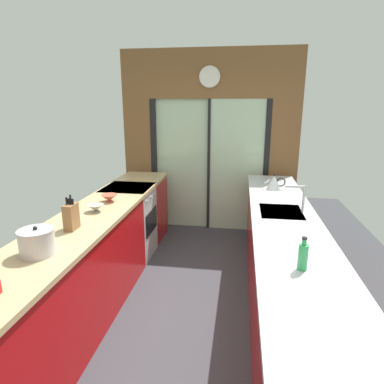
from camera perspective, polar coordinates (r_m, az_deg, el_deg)
name	(u,v)px	position (r m, az deg, el deg)	size (l,w,h in m)	color
ground_plane	(192,286)	(3.78, -0.07, -15.95)	(5.04, 7.60, 0.02)	#38383D
back_wall_unit	(209,131)	(5.04, 3.01, 10.38)	(2.64, 0.12, 2.70)	brown
left_counter_run	(91,261)	(3.40, -16.96, -11.28)	(0.62, 3.80, 0.92)	#AD0C0F
right_counter_run	(283,266)	(3.28, 15.39, -12.18)	(0.62, 3.80, 0.92)	#AD0C0F
sink_faucet	(300,195)	(3.31, 18.19, -0.42)	(0.19, 0.02, 0.26)	#B7BABC
oven_range	(130,222)	(4.35, -10.73, -5.09)	(0.60, 0.60, 0.92)	#B7BABC
mixing_bowl_near	(96,208)	(3.33, -16.28, -2.65)	(0.16, 0.16, 0.07)	gray
mixing_bowl_far	(109,198)	(3.63, -14.09, -0.99)	(0.18, 0.18, 0.08)	#BC4C38
knife_block	(71,216)	(2.92, -20.13, -3.97)	(0.08, 0.14, 0.30)	brown
stock_pot	(37,242)	(2.54, -25.19, -7.82)	(0.24, 0.24, 0.21)	#B7BABC
kettle	(274,182)	(4.13, 13.96, 1.60)	(0.26, 0.18, 0.20)	#B7BABC
soap_bottle	(303,256)	(2.22, 18.59, -10.46)	(0.06, 0.06, 0.22)	#339E56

